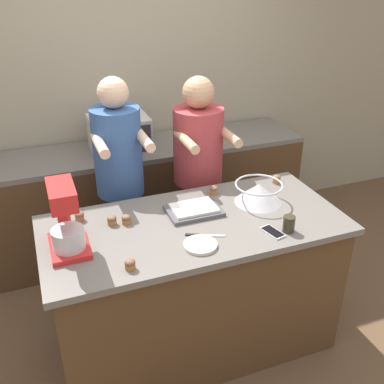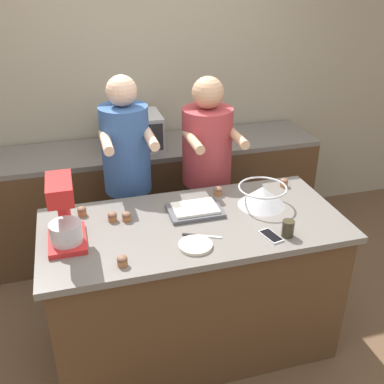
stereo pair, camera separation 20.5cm
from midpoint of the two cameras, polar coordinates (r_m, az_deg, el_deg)
The scene contains 20 objects.
ground_plane at distance 3.22m, azimuth 2.13°, elevation -18.38°, with size 16.00×16.00×0.00m, color brown.
back_wall at distance 3.95m, azimuth -4.92°, elevation 13.33°, with size 10.00×0.06×2.70m.
island_counter at distance 2.90m, azimuth 2.30°, elevation -11.86°, with size 1.77×0.83×0.94m.
back_counter at distance 3.94m, azimuth -3.41°, elevation -0.42°, with size 2.80×0.60×0.93m.
person_left at distance 3.19m, azimuth -6.25°, elevation 0.67°, with size 0.34×0.50×1.66m.
person_right at distance 3.34m, azimuth 3.63°, elevation 1.40°, with size 0.37×0.52×1.62m.
stand_mixer at distance 2.43m, azimuth -13.67°, elevation -3.00°, with size 0.20×0.30×0.38m.
mixing_bowl at distance 2.83m, azimuth 10.95°, elevation -0.44°, with size 0.30×0.30×0.13m.
baking_tray at distance 2.72m, azimuth 2.54°, elevation -2.33°, with size 0.32×0.23×0.04m.
microwave_oven at distance 3.67m, azimuth -5.94°, elevation 7.64°, with size 0.46×0.37×0.27m.
cell_phone at distance 2.55m, azimuth 12.29°, elevation -5.54°, with size 0.10×0.16×0.01m.
drinking_glass at distance 2.56m, azimuth 14.36°, elevation -4.57°, with size 0.07×0.07×0.10m.
small_plate at distance 2.41m, azimuth 2.90°, elevation -6.84°, with size 0.18×0.18×0.02m.
knife at distance 2.50m, azimuth 3.28°, elevation -5.62°, with size 0.21×0.11×0.01m.
cupcake_0 at distance 2.65m, azimuth -7.91°, elevation -3.14°, with size 0.06×0.06×0.06m.
cupcake_1 at distance 2.28m, azimuth -6.28°, elevation -8.72°, with size 0.06×0.06×0.06m.
cupcake_2 at distance 3.11m, azimuth 13.48°, elevation 1.16°, with size 0.06×0.06×0.06m.
cupcake_3 at distance 2.74m, azimuth -11.74°, elevation -2.41°, with size 0.06×0.06×0.06m.
cupcake_4 at distance 2.92m, azimuth 5.35°, elevation 0.11°, with size 0.06×0.06×0.06m.
cupcake_5 at distance 2.64m, azimuth -6.12°, elevation -3.12°, with size 0.06×0.06×0.06m.
Camera 2 is at (-0.62, -2.16, 2.31)m, focal length 42.00 mm.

